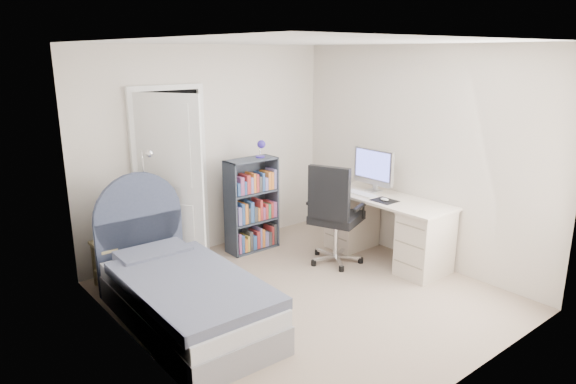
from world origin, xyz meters
TOP-DOWN VIEW (x-y plane):
  - room_shell at (0.00, 0.00)m, footprint 3.50×3.70m
  - door at (-0.67, 1.56)m, footprint 0.92×0.71m
  - bed at (-1.21, 0.35)m, footprint 1.01×2.05m
  - nightstand at (-1.41, 1.44)m, footprint 0.40×0.40m
  - floor_lamp at (-1.05, 1.32)m, footprint 0.21×0.21m
  - bookcase at (0.35, 1.40)m, footprint 0.65×0.28m
  - desk at (1.39, 0.14)m, footprint 0.63×1.57m
  - office_chair at (0.78, 0.41)m, footprint 0.70×0.70m

SIDE VIEW (x-z plane):
  - bed at x=-1.21m, z-range -0.34..0.90m
  - nightstand at x=-1.41m, z-range 0.09..0.68m
  - desk at x=1.39m, z-range -0.22..1.06m
  - bookcase at x=0.35m, z-range -0.15..1.23m
  - floor_lamp at x=-1.05m, z-range -0.13..1.32m
  - office_chair at x=0.78m, z-range 0.06..1.26m
  - door at x=-0.67m, z-range 0.00..2.06m
  - room_shell at x=0.00m, z-range -0.05..2.55m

